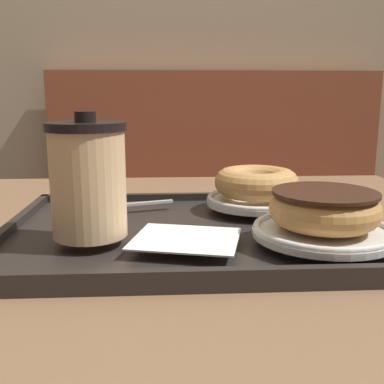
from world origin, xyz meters
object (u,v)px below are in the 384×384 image
(donut_chocolate_glazed, at_px, (324,208))
(spoon, at_px, (103,205))
(coffee_cup_front, at_px, (88,179))
(donut_plain, at_px, (256,182))

(donut_chocolate_glazed, xyz_separation_m, spoon, (-0.29, 0.16, -0.03))
(donut_chocolate_glazed, bearing_deg, coffee_cup_front, 175.65)
(donut_chocolate_glazed, height_order, donut_plain, same)
(donut_chocolate_glazed, relative_size, donut_plain, 1.01)
(donut_plain, distance_m, spoon, 0.24)
(donut_chocolate_glazed, height_order, spoon, donut_chocolate_glazed)
(coffee_cup_front, height_order, donut_chocolate_glazed, coffee_cup_front)
(coffee_cup_front, height_order, donut_plain, coffee_cup_front)
(coffee_cup_front, bearing_deg, spoon, 91.76)
(donut_chocolate_glazed, bearing_deg, donut_plain, 106.02)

